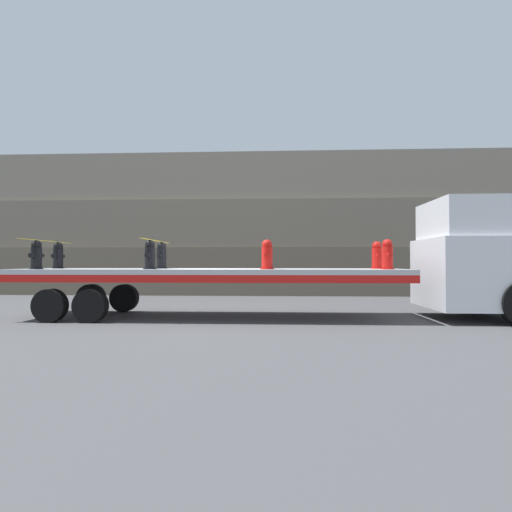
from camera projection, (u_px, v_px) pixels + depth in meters
name	position (u px, v px, depth m)	size (l,w,h in m)	color
ground_plane	(211.00, 317.00, 11.34)	(120.00, 120.00, 0.00)	#474749
rock_cliff	(240.00, 226.00, 20.28)	(60.00, 3.30, 6.86)	#665B4C
truck_cab	(479.00, 260.00, 10.99)	(2.79, 2.73, 3.26)	silver
flatbed_trailer	(189.00, 277.00, 11.39)	(10.80, 2.61, 1.38)	#B2B2B7
fire_hydrant_black_near_0	(36.00, 255.00, 11.05)	(0.35, 0.57, 0.80)	black
fire_hydrant_black_far_0	(58.00, 256.00, 12.16)	(0.35, 0.57, 0.80)	black
fire_hydrant_black_near_1	(150.00, 255.00, 10.89)	(0.35, 0.57, 0.80)	black
fire_hydrant_black_far_1	(162.00, 256.00, 12.00)	(0.35, 0.57, 0.80)	black
fire_hydrant_red_near_2	(267.00, 255.00, 10.73)	(0.35, 0.57, 0.80)	red
fire_hydrant_red_far_2	(268.00, 256.00, 11.84)	(0.35, 0.57, 0.80)	red
fire_hydrant_red_near_3	(387.00, 255.00, 10.58)	(0.35, 0.57, 0.80)	red
fire_hydrant_red_far_3	(377.00, 256.00, 11.68)	(0.35, 0.57, 0.80)	red
cargo_strap_rear	(48.00, 241.00, 11.61)	(0.05, 2.71, 0.01)	yellow
cargo_strap_middle	(156.00, 241.00, 11.45)	(0.05, 2.71, 0.01)	yellow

